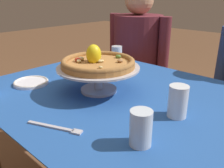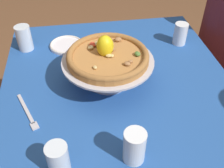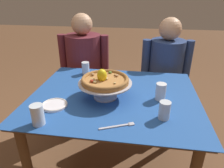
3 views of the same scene
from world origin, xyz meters
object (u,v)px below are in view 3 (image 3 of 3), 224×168
object	(u,v)px
diner_left	(85,73)
pizza_stand	(105,86)
water_glass_front_right	(164,111)
diner_right	(164,80)
side_plate	(54,105)
water_glass_back_left	(86,69)
water_glass_front_left	(38,116)
water_glass_side_right	(161,93)
dinner_fork	(119,126)
pizza	(105,80)

from	to	relation	value
diner_left	pizza_stand	bearing A→B (deg)	-64.38
water_glass_front_right	diner_right	distance (m)	1.00
side_plate	pizza_stand	bearing A→B (deg)	28.48
side_plate	water_glass_back_left	bearing A→B (deg)	84.29
pizza_stand	water_glass_front_left	size ratio (longest dim) A/B	3.01
water_glass_side_right	diner_left	world-z (taller)	diner_left
water_glass_back_left	dinner_fork	bearing A→B (deg)	-61.91
side_plate	diner_right	world-z (taller)	diner_right
water_glass_side_right	diner_left	distance (m)	1.06
water_glass_front_right	water_glass_front_left	xyz separation A→B (m)	(-0.69, -0.16, 0.01)
diner_right	water_glass_front_right	bearing A→B (deg)	-95.85
pizza	diner_right	size ratio (longest dim) A/B	0.26
side_plate	dinner_fork	xyz separation A→B (m)	(0.43, -0.15, -0.01)
water_glass_front_left	side_plate	world-z (taller)	water_glass_front_left
water_glass_front_left	dinner_fork	distance (m)	0.44
water_glass_front_right	dinner_fork	bearing A→B (deg)	-154.96
water_glass_front_right	diner_left	xyz separation A→B (m)	(-0.74, 0.96, -0.20)
pizza_stand	diner_left	bearing A→B (deg)	115.62
water_glass_front_left	diner_left	world-z (taller)	diner_left
pizza	water_glass_front_right	xyz separation A→B (m)	(0.38, -0.20, -0.09)
dinner_fork	diner_left	world-z (taller)	diner_left
pizza_stand	water_glass_side_right	world-z (taller)	water_glass_side_right
side_plate	water_glass_front_left	bearing A→B (deg)	-92.54
water_glass_side_right	side_plate	world-z (taller)	water_glass_side_right
pizza_stand	water_glass_front_left	xyz separation A→B (m)	(-0.31, -0.36, -0.03)
water_glass_back_left	side_plate	xyz separation A→B (m)	(-0.06, -0.55, -0.04)
pizza_stand	diner_left	world-z (taller)	diner_left
water_glass_back_left	diner_left	xyz separation A→B (m)	(-0.12, 0.37, -0.20)
pizza_stand	side_plate	bearing A→B (deg)	-151.52
water_glass_front_right	dinner_fork	world-z (taller)	water_glass_front_right
water_glass_front_left	diner_right	world-z (taller)	diner_right
pizza	diner_right	xyz separation A→B (m)	(0.48, 0.77, -0.31)
diner_right	water_glass_front_left	bearing A→B (deg)	-124.83
diner_left	diner_right	xyz separation A→B (m)	(0.84, 0.01, -0.02)
side_plate	diner_right	distance (m)	1.23
water_glass_back_left	dinner_fork	size ratio (longest dim) A/B	0.56
water_glass_front_left	dinner_fork	world-z (taller)	water_glass_front_left
water_glass_back_left	water_glass_front_left	xyz separation A→B (m)	(-0.06, -0.75, 0.01)
diner_right	water_glass_side_right	bearing A→B (deg)	-98.11
water_glass_front_left	water_glass_back_left	bearing A→B (deg)	85.11
water_glass_back_left	diner_right	size ratio (longest dim) A/B	0.09
water_glass_front_right	side_plate	distance (m)	0.68
pizza_stand	diner_right	world-z (taller)	diner_right
side_plate	water_glass_side_right	bearing A→B (deg)	15.78
water_glass_back_left	diner_right	bearing A→B (deg)	27.89
water_glass_front_left	diner_left	size ratio (longest dim) A/B	0.10
pizza_stand	water_glass_front_right	bearing A→B (deg)	-27.64
pizza_stand	pizza	bearing A→B (deg)	-169.81
water_glass_side_right	dinner_fork	world-z (taller)	water_glass_side_right
side_plate	water_glass_front_right	bearing A→B (deg)	-2.95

